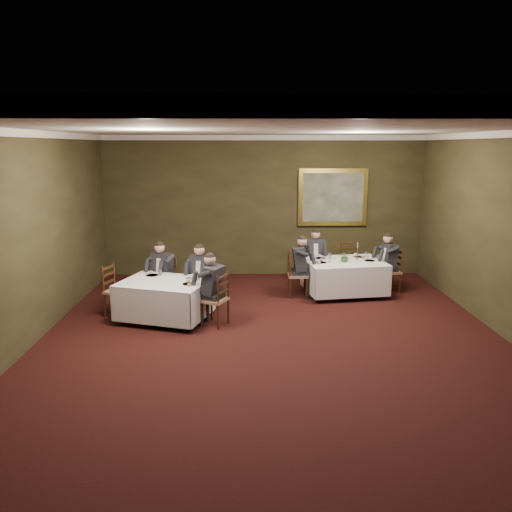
{
  "coord_description": "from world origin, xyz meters",
  "views": [
    {
      "loc": [
        -0.45,
        -7.53,
        3.25
      ],
      "look_at": [
        -0.25,
        1.95,
        1.15
      ],
      "focal_mm": 35.0,
      "sensor_mm": 36.0,
      "label": 1
    }
  ],
  "objects_px": {
    "diner_main_backleft": "(314,264)",
    "diner_main_endright": "(390,270)",
    "chair_main_backleft": "(314,273)",
    "centerpiece": "(345,256)",
    "diner_sec_backleft": "(163,281)",
    "chair_main_endleft": "(297,284)",
    "chair_sec_backleft": "(164,292)",
    "table_second": "(165,297)",
    "chair_main_endright": "(389,280)",
    "chair_main_backright": "(350,272)",
    "diner_sec_backright": "(202,284)",
    "chair_sec_endleft": "(118,301)",
    "table_main": "(344,275)",
    "candlestick": "(357,253)",
    "diner_main_endleft": "(298,274)",
    "diner_sec_endright": "(214,298)",
    "painting": "(333,197)",
    "chair_sec_backright": "(203,295)",
    "chair_sec_endright": "(215,310)"
  },
  "relations": [
    {
      "from": "table_main",
      "to": "chair_main_endright",
      "type": "distance_m",
      "value": 1.09
    },
    {
      "from": "diner_main_backleft",
      "to": "chair_main_endleft",
      "type": "bearing_deg",
      "value": 55.07
    },
    {
      "from": "table_main",
      "to": "diner_main_endleft",
      "type": "bearing_deg",
      "value": -172.03
    },
    {
      "from": "chair_main_endleft",
      "to": "chair_main_endright",
      "type": "distance_m",
      "value": 2.15
    },
    {
      "from": "diner_sec_backright",
      "to": "painting",
      "type": "distance_m",
      "value": 4.37
    },
    {
      "from": "chair_main_endright",
      "to": "chair_main_endleft",
      "type": "bearing_deg",
      "value": 89.71
    },
    {
      "from": "chair_sec_backleft",
      "to": "diner_main_endright",
      "type": "bearing_deg",
      "value": -142.51
    },
    {
      "from": "chair_sec_backleft",
      "to": "candlestick",
      "type": "bearing_deg",
      "value": -141.52
    },
    {
      "from": "diner_sec_endright",
      "to": "chair_sec_backleft",
      "type": "bearing_deg",
      "value": 69.85
    },
    {
      "from": "table_second",
      "to": "chair_sec_endright",
      "type": "height_order",
      "value": "chair_sec_endright"
    },
    {
      "from": "chair_sec_backleft",
      "to": "diner_sec_endright",
      "type": "height_order",
      "value": "diner_sec_endright"
    },
    {
      "from": "diner_main_endleft",
      "to": "candlestick",
      "type": "height_order",
      "value": "diner_main_endleft"
    },
    {
      "from": "chair_sec_endright",
      "to": "chair_sec_endleft",
      "type": "distance_m",
      "value": 2.03
    },
    {
      "from": "diner_main_endright",
      "to": "centerpiece",
      "type": "height_order",
      "value": "diner_main_endright"
    },
    {
      "from": "diner_main_backleft",
      "to": "diner_main_endright",
      "type": "relative_size",
      "value": 1.0
    },
    {
      "from": "chair_main_endleft",
      "to": "diner_sec_backright",
      "type": "distance_m",
      "value": 2.17
    },
    {
      "from": "chair_main_endright",
      "to": "diner_sec_backleft",
      "type": "distance_m",
      "value": 5.03
    },
    {
      "from": "table_second",
      "to": "diner_main_backleft",
      "type": "xyz_separation_m",
      "value": [
        3.15,
        2.39,
        0.06
      ]
    },
    {
      "from": "chair_main_endleft",
      "to": "chair_sec_backleft",
      "type": "height_order",
      "value": "same"
    },
    {
      "from": "diner_sec_backright",
      "to": "chair_sec_endright",
      "type": "distance_m",
      "value": 1.03
    },
    {
      "from": "chair_main_backright",
      "to": "centerpiece",
      "type": "distance_m",
      "value": 1.24
    },
    {
      "from": "diner_main_backleft",
      "to": "table_second",
      "type": "bearing_deg",
      "value": 30.01
    },
    {
      "from": "chair_main_endright",
      "to": "chair_sec_backleft",
      "type": "relative_size",
      "value": 1.0
    },
    {
      "from": "chair_sec_backright",
      "to": "chair_sec_endright",
      "type": "relative_size",
      "value": 1.0
    },
    {
      "from": "table_main",
      "to": "painting",
      "type": "xyz_separation_m",
      "value": [
        0.0,
        1.8,
        1.54
      ]
    },
    {
      "from": "chair_main_backleft",
      "to": "centerpiece",
      "type": "distance_m",
      "value": 1.22
    },
    {
      "from": "painting",
      "to": "diner_main_backleft",
      "type": "bearing_deg",
      "value": -119.48
    },
    {
      "from": "diner_main_endleft",
      "to": "chair_sec_backleft",
      "type": "relative_size",
      "value": 1.35
    },
    {
      "from": "chair_main_backright",
      "to": "diner_sec_backright",
      "type": "relative_size",
      "value": 0.74
    },
    {
      "from": "table_main",
      "to": "painting",
      "type": "relative_size",
      "value": 1.08
    },
    {
      "from": "chair_sec_backleft",
      "to": "painting",
      "type": "distance_m",
      "value": 4.91
    },
    {
      "from": "chair_sec_endright",
      "to": "diner_sec_endright",
      "type": "relative_size",
      "value": 0.74
    },
    {
      "from": "diner_main_backleft",
      "to": "chair_sec_endright",
      "type": "xyz_separation_m",
      "value": [
        -2.18,
        -2.69,
        -0.23
      ]
    },
    {
      "from": "chair_sec_endright",
      "to": "centerpiece",
      "type": "bearing_deg",
      "value": -29.42
    },
    {
      "from": "chair_main_backleft",
      "to": "table_main",
      "type": "bearing_deg",
      "value": 118.41
    },
    {
      "from": "chair_main_backright",
      "to": "chair_main_backleft",
      "type": "bearing_deg",
      "value": 0.35
    },
    {
      "from": "diner_main_backleft",
      "to": "chair_main_endleft",
      "type": "height_order",
      "value": "diner_main_backleft"
    },
    {
      "from": "diner_sec_backright",
      "to": "chair_sec_endleft",
      "type": "distance_m",
      "value": 1.67
    },
    {
      "from": "diner_main_endleft",
      "to": "centerpiece",
      "type": "bearing_deg",
      "value": 92.58
    },
    {
      "from": "diner_main_backleft",
      "to": "diner_main_endright",
      "type": "height_order",
      "value": "same"
    },
    {
      "from": "chair_sec_backleft",
      "to": "centerpiece",
      "type": "bearing_deg",
      "value": -143.35
    },
    {
      "from": "diner_main_endright",
      "to": "diner_sec_backleft",
      "type": "xyz_separation_m",
      "value": [
        -4.94,
        -0.84,
        0.0
      ]
    },
    {
      "from": "candlestick",
      "to": "chair_main_endleft",
      "type": "bearing_deg",
      "value": -169.94
    },
    {
      "from": "chair_main_backleft",
      "to": "painting",
      "type": "xyz_separation_m",
      "value": [
        0.57,
        1.0,
        1.7
      ]
    },
    {
      "from": "table_second",
      "to": "chair_main_endright",
      "type": "distance_m",
      "value": 5.09
    },
    {
      "from": "chair_main_endright",
      "to": "painting",
      "type": "relative_size",
      "value": 0.58
    },
    {
      "from": "diner_main_endright",
      "to": "diner_sec_endright",
      "type": "xyz_separation_m",
      "value": [
        -3.81,
        -2.04,
        0.0
      ]
    },
    {
      "from": "chair_main_endright",
      "to": "chair_sec_backleft",
      "type": "distance_m",
      "value": 5.02
    },
    {
      "from": "table_second",
      "to": "chair_sec_endleft",
      "type": "height_order",
      "value": "chair_sec_endleft"
    },
    {
      "from": "table_main",
      "to": "chair_main_backright",
      "type": "relative_size",
      "value": 1.86
    }
  ]
}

